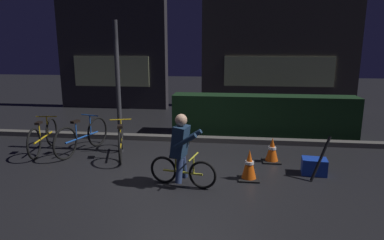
{
  "coord_description": "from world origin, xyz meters",
  "views": [
    {
      "loc": [
        0.98,
        -5.74,
        2.33
      ],
      "look_at": [
        0.2,
        0.6,
        0.9
      ],
      "focal_mm": 31.14,
      "sensor_mm": 36.0,
      "label": 1
    }
  ],
  "objects": [
    {
      "name": "parked_bike_left_mid",
      "position": [
        -2.3,
        1.02,
        0.36
      ],
      "size": [
        0.56,
        1.69,
        0.8
      ],
      "rotation": [
        0.0,
        0.0,
        1.3
      ],
      "color": "black",
      "rests_on": "ground"
    },
    {
      "name": "hedge_row",
      "position": [
        1.8,
        3.1,
        0.53
      ],
      "size": [
        4.8,
        0.7,
        1.05
      ],
      "primitive_type": "cube",
      "color": "black",
      "rests_on": "ground"
    },
    {
      "name": "sidewalk_curb",
      "position": [
        0.0,
        2.2,
        0.06
      ],
      "size": [
        12.0,
        0.24,
        0.12
      ],
      "primitive_type": "cube",
      "color": "#56544F",
      "rests_on": "ground"
    },
    {
      "name": "parked_bike_center_left",
      "position": [
        -1.36,
        0.85,
        0.35
      ],
      "size": [
        0.56,
        1.6,
        0.76
      ],
      "rotation": [
        0.0,
        0.0,
        1.86
      ],
      "color": "black",
      "rests_on": "ground"
    },
    {
      "name": "storefront_left",
      "position": [
        -3.51,
        6.5,
        2.29
      ],
      "size": [
        4.07,
        0.54,
        4.6
      ],
      "color": "#262328",
      "rests_on": "ground"
    },
    {
      "name": "blue_crate",
      "position": [
        2.51,
        0.3,
        0.15
      ],
      "size": [
        0.47,
        0.37,
        0.3
      ],
      "primitive_type": "cube",
      "rotation": [
        0.0,
        0.0,
        -0.11
      ],
      "color": "#193DB7",
      "rests_on": "ground"
    },
    {
      "name": "street_post",
      "position": [
        -1.49,
        1.2,
        1.43
      ],
      "size": [
        0.1,
        0.1,
        2.86
      ],
      "primitive_type": "cylinder",
      "color": "#2D2D33",
      "rests_on": "ground"
    },
    {
      "name": "parked_bike_leftmost",
      "position": [
        -3.18,
        0.95,
        0.35
      ],
      "size": [
        0.46,
        1.64,
        0.76
      ],
      "rotation": [
        0.0,
        0.0,
        1.73
      ],
      "color": "black",
      "rests_on": "ground"
    },
    {
      "name": "storefront_right",
      "position": [
        2.65,
        7.2,
        2.53
      ],
      "size": [
        5.71,
        0.54,
        5.09
      ],
      "color": "#383330",
      "rests_on": "ground"
    },
    {
      "name": "traffic_cone_near",
      "position": [
        1.3,
        -0.1,
        0.26
      ],
      "size": [
        0.36,
        0.36,
        0.55
      ],
      "color": "black",
      "rests_on": "ground"
    },
    {
      "name": "closed_umbrella",
      "position": [
        2.55,
        0.05,
        0.39
      ],
      "size": [
        0.38,
        0.29,
        0.78
      ],
      "primitive_type": "cylinder",
      "rotation": [
        0.0,
        0.48,
        0.62
      ],
      "color": "black",
      "rests_on": "ground"
    },
    {
      "name": "cyclist",
      "position": [
        0.16,
        -0.49,
        0.63
      ],
      "size": [
        1.17,
        0.6,
        1.25
      ],
      "rotation": [
        0.0,
        0.0,
        -0.21
      ],
      "color": "black",
      "rests_on": "ground"
    },
    {
      "name": "ground_plane",
      "position": [
        0.0,
        0.0,
        0.0
      ],
      "size": [
        40.0,
        40.0,
        0.0
      ],
      "primitive_type": "plane",
      "color": "black"
    },
    {
      "name": "traffic_cone_far",
      "position": [
        1.81,
        0.89,
        0.24
      ],
      "size": [
        0.36,
        0.36,
        0.51
      ],
      "color": "black",
      "rests_on": "ground"
    }
  ]
}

